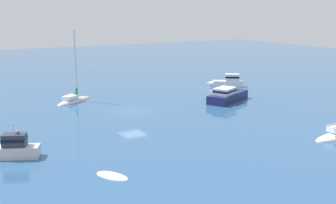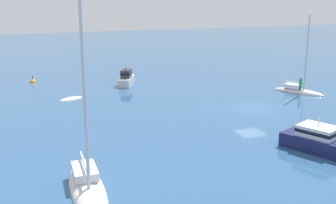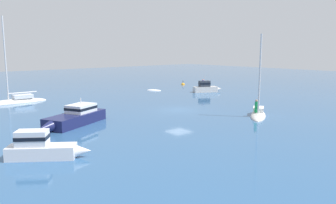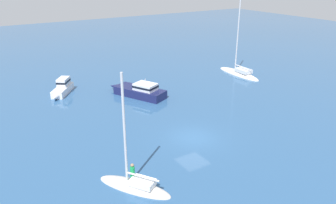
{
  "view_description": "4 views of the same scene",
  "coord_description": "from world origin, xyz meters",
  "px_view_note": "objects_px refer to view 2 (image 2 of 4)",
  "views": [
    {
      "loc": [
        18.71,
        40.21,
        10.68
      ],
      "look_at": [
        0.82,
        9.03,
        2.83
      ],
      "focal_mm": 45.89,
      "sensor_mm": 36.0,
      "label": 1
    },
    {
      "loc": [
        -34.72,
        20.08,
        10.81
      ],
      "look_at": [
        -5.5,
        10.17,
        2.76
      ],
      "focal_mm": 46.45,
      "sensor_mm": 36.0,
      "label": 2
    },
    {
      "loc": [
        -25.08,
        -27.3,
        6.87
      ],
      "look_at": [
        0.67,
        2.64,
        0.52
      ],
      "focal_mm": 35.81,
      "sensor_mm": 36.0,
      "label": 3
    },
    {
      "loc": [
        21.31,
        -16.04,
        14.02
      ],
      "look_at": [
        -7.29,
        1.89,
        0.61
      ],
      "focal_mm": 35.41,
      "sensor_mm": 36.0,
      "label": 4
    }
  ],
  "objects_px": {
    "channel_buoy": "(33,82)",
    "cabin_cruiser": "(330,144)",
    "motor_cruiser": "(127,78)",
    "yacht": "(87,187)",
    "yacht_1": "(298,91)",
    "dinghy": "(71,99)"
  },
  "relations": [
    {
      "from": "channel_buoy",
      "to": "cabin_cruiser",
      "type": "bearing_deg",
      "value": -149.23
    },
    {
      "from": "dinghy",
      "to": "yacht_1",
      "type": "distance_m",
      "value": 24.02
    },
    {
      "from": "yacht_1",
      "to": "cabin_cruiser",
      "type": "bearing_deg",
      "value": -61.51
    },
    {
      "from": "yacht_1",
      "to": "channel_buoy",
      "type": "distance_m",
      "value": 30.67
    },
    {
      "from": "yacht",
      "to": "motor_cruiser",
      "type": "distance_m",
      "value": 27.6
    },
    {
      "from": "dinghy",
      "to": "channel_buoy",
      "type": "xyz_separation_m",
      "value": [
        9.77,
        3.4,
        0.0
      ]
    },
    {
      "from": "dinghy",
      "to": "yacht",
      "type": "relative_size",
      "value": 0.24
    },
    {
      "from": "dinghy",
      "to": "yacht",
      "type": "height_order",
      "value": "yacht"
    },
    {
      "from": "motor_cruiser",
      "to": "channel_buoy",
      "type": "bearing_deg",
      "value": 90.42
    },
    {
      "from": "motor_cruiser",
      "to": "channel_buoy",
      "type": "xyz_separation_m",
      "value": [
        4.71,
        10.42,
        -0.71
      ]
    },
    {
      "from": "motor_cruiser",
      "to": "channel_buoy",
      "type": "relative_size",
      "value": 3.99
    },
    {
      "from": "yacht",
      "to": "channel_buoy",
      "type": "distance_m",
      "value": 31.0
    },
    {
      "from": "motor_cruiser",
      "to": "channel_buoy",
      "type": "distance_m",
      "value": 11.46
    },
    {
      "from": "motor_cruiser",
      "to": "yacht_1",
      "type": "distance_m",
      "value": 19.29
    },
    {
      "from": "yacht",
      "to": "yacht_1",
      "type": "relative_size",
      "value": 1.3
    },
    {
      "from": "yacht",
      "to": "channel_buoy",
      "type": "height_order",
      "value": "yacht"
    },
    {
      "from": "cabin_cruiser",
      "to": "yacht",
      "type": "height_order",
      "value": "yacht"
    },
    {
      "from": "cabin_cruiser",
      "to": "yacht_1",
      "type": "bearing_deg",
      "value": 125.65
    },
    {
      "from": "cabin_cruiser",
      "to": "motor_cruiser",
      "type": "xyz_separation_m",
      "value": [
        25.95,
        7.84,
        0.02
      ]
    },
    {
      "from": "yacht",
      "to": "motor_cruiser",
      "type": "bearing_deg",
      "value": 162.81
    },
    {
      "from": "cabin_cruiser",
      "to": "motor_cruiser",
      "type": "distance_m",
      "value": 27.11
    },
    {
      "from": "dinghy",
      "to": "cabin_cruiser",
      "type": "relative_size",
      "value": 0.36
    }
  ]
}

